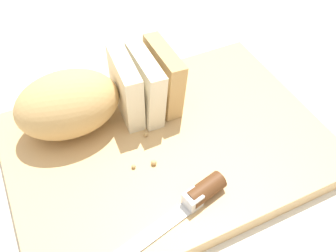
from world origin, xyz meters
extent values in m
plane|color=silver|center=(0.00, 0.00, 0.00)|extent=(3.00, 3.00, 0.00)
cube|color=tan|center=(0.00, 0.00, 0.01)|extent=(0.45, 0.33, 0.03)
ellipsoid|color=tan|center=(-0.11, 0.09, 0.07)|extent=(0.15, 0.11, 0.09)
cube|color=beige|center=(-0.03, 0.08, 0.07)|extent=(0.04, 0.10, 0.09)
cube|color=beige|center=(0.00, 0.07, 0.07)|extent=(0.04, 0.10, 0.09)
cube|color=tan|center=(0.03, 0.08, 0.07)|extent=(0.03, 0.10, 0.09)
cube|color=silver|center=(-0.12, -0.13, 0.03)|extent=(0.20, 0.06, 0.00)
cylinder|color=#593319|center=(0.00, -0.10, 0.04)|extent=(0.05, 0.03, 0.02)
cube|color=silver|center=(-0.02, -0.11, 0.04)|extent=(0.02, 0.02, 0.02)
sphere|color=tan|center=(-0.02, 0.02, 0.03)|extent=(0.01, 0.01, 0.01)
sphere|color=tan|center=(-0.06, -0.02, 0.03)|extent=(0.01, 0.01, 0.01)
sphere|color=tan|center=(-0.04, -0.03, 0.03)|extent=(0.01, 0.01, 0.01)
sphere|color=tan|center=(-0.02, 0.05, 0.03)|extent=(0.01, 0.01, 0.01)
camera|label=1|loc=(-0.16, -0.31, 0.44)|focal=40.72mm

